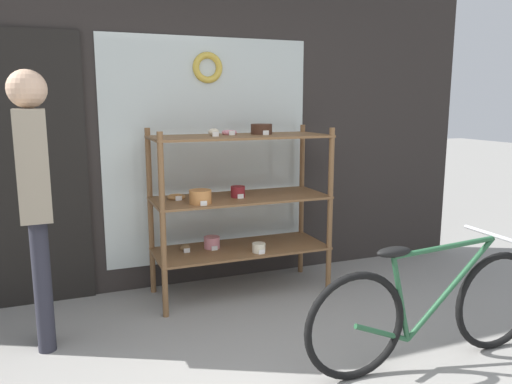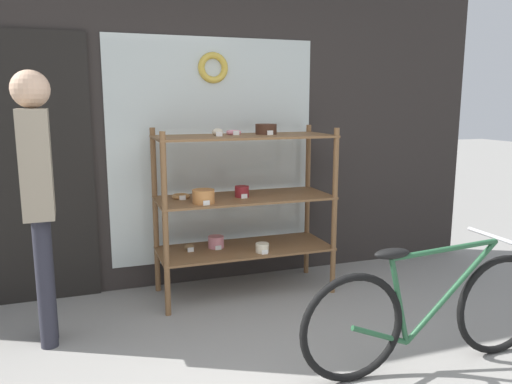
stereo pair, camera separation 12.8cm
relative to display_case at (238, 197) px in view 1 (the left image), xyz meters
name	(u,v)px [view 1 (the left image)]	position (x,y,z in m)	size (l,w,h in m)	color
storefront_facade	(179,90)	(-0.36, 0.42, 0.85)	(5.58, 0.13, 3.42)	#2D2826
display_case	(238,197)	(0.00, 0.00, 0.00)	(1.42, 0.56, 1.39)	brown
bicycle	(429,309)	(0.69, -1.50, -0.47)	(1.68, 0.46, 0.78)	black
pedestrian	(35,188)	(-1.48, -0.43, 0.24)	(0.23, 0.33, 1.77)	#282833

